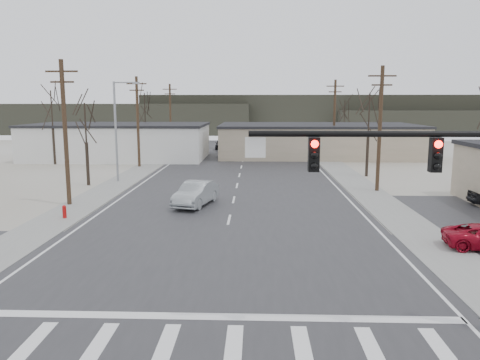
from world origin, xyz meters
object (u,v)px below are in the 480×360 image
object	(u,v)px
fire_hydrant	(64,212)
car_far_a	(253,145)
traffic_signal_mast	(472,187)
sedan_crossing	(196,193)
car_far_b	(221,144)

from	to	relation	value
fire_hydrant	car_far_a	size ratio (longest dim) A/B	0.15
traffic_signal_mast	sedan_crossing	xyz separation A→B (m)	(-10.44, 18.25, -3.80)
traffic_signal_mast	car_far_b	bearing A→B (deg)	101.15
traffic_signal_mast	car_far_a	size ratio (longest dim) A/B	1.52
car_far_b	sedan_crossing	bearing A→B (deg)	-90.60
traffic_signal_mast	fire_hydrant	bearing A→B (deg)	141.87
sedan_crossing	car_far_b	world-z (taller)	sedan_crossing
fire_hydrant	car_far_a	world-z (taller)	car_far_a
traffic_signal_mast	car_far_a	world-z (taller)	traffic_signal_mast
fire_hydrant	sedan_crossing	size ratio (longest dim) A/B	0.17
fire_hydrant	car_far_b	world-z (taller)	car_far_b
car_far_b	fire_hydrant	bearing A→B (deg)	-100.44
sedan_crossing	traffic_signal_mast	bearing A→B (deg)	-45.84
fire_hydrant	car_far_b	bearing A→B (deg)	81.88
fire_hydrant	car_far_a	xyz separation A→B (m)	(11.32, 42.66, 0.45)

